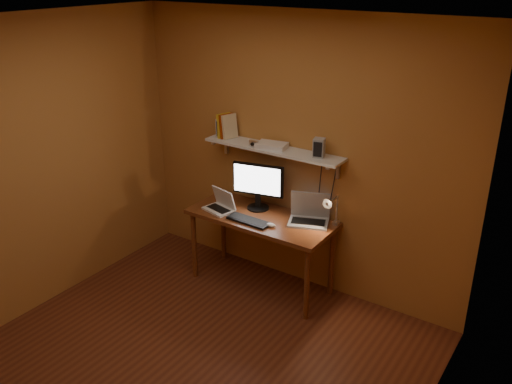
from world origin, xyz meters
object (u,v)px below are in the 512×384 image
Objects in this scene: mouse at (271,225)px; router at (272,145)px; shelf_camera at (254,144)px; laptop at (309,214)px; wall_shelf at (273,149)px; desk at (261,224)px; speaker_left at (223,128)px; speaker_right at (319,148)px; keyboard at (249,221)px; monitor at (258,184)px; desk_lamp at (332,208)px; netbook at (221,204)px.

router reaches higher than mouse.
laptop is at bearing 4.02° from shelf_camera.
shelf_camera is at bearing 162.44° from laptop.
router is at bearing -117.80° from wall_shelf.
desk is 0.72m from wall_shelf.
speaker_right is (1.05, -0.00, -0.01)m from speaker_left.
laptop reaches higher than desk.
speaker_right is at bearing 37.12° from keyboard.
monitor is 0.78m from desk_lamp.
desk is 0.19m from keyboard.
netbook is 3.29× the size of shelf_camera.
speaker_right is (0.47, 0.00, 0.10)m from wall_shelf.
speaker_right is at bearing 7.22° from shelf_camera.
keyboard is at bearing -94.78° from wall_shelf.
laptop is 0.27m from desk_lamp.
shelf_camera reaches higher than desk.
netbook is 1.13m from speaker_right.
speaker_right is at bearing 46.35° from mouse.
mouse is 0.82m from speaker_right.
mouse is (-0.23, -0.29, -0.05)m from laptop.
keyboard is 0.77m from desk_lamp.
shelf_camera reaches higher than laptop.
mouse is at bearing -150.28° from laptop.
shelf_camera is at bearing 144.90° from desk.
netbook is at bearing -154.35° from monitor.
netbook is 0.77× the size of keyboard.
keyboard is 2.23× the size of speaker_left.
router reaches higher than desk_lamp.
desk is 0.44m from netbook.
router is (-0.43, 0.03, 0.58)m from laptop.
wall_shelf is 0.70m from keyboard.
desk_lamp is at bearing -28.79° from laptop.
desk_lamp is at bearing 24.42° from keyboard.
wall_shelf is at bearing 48.62° from netbook.
desk is at bearing 26.14° from netbook.
keyboard is at bearing -157.14° from desk_lamp.
wall_shelf reaches higher than mouse.
desk_lamp is at bearing 10.81° from desk.
mouse is (0.19, -0.33, -0.59)m from wall_shelf.
keyboard is at bearing -85.69° from monitor.
desk_lamp is at bearing -4.80° from router.
monitor is (-0.12, -0.06, -0.35)m from wall_shelf.
router is at bearing 175.20° from desk_lamp.
laptop is 4.38× the size of shelf_camera.
mouse is at bearing -35.07° from shelf_camera.
mouse is 0.49× the size of speaker_left.
router is at bearing 154.92° from laptop.
speaker_right is 0.62× the size of router.
netbook is at bearing -166.84° from desk.
laptop is at bearing -10.31° from monitor.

